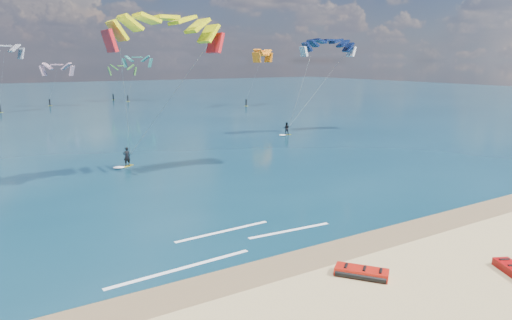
{
  "coord_description": "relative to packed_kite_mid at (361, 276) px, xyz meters",
  "views": [
    {
      "loc": [
        -9.11,
        -13.06,
        9.22
      ],
      "look_at": [
        3.67,
        8.0,
        3.85
      ],
      "focal_mm": 32.0,
      "sensor_mm": 36.0,
      "label": 1
    }
  ],
  "objects": [
    {
      "name": "wet_sand_strip",
      "position": [
        -4.38,
        2.73,
        0.0
      ],
      "size": [
        320.0,
        2.4,
        0.01
      ],
      "primitive_type": "cube",
      "color": "brown",
      "rests_on": "ground"
    },
    {
      "name": "packed_kite_mid",
      "position": [
        0.0,
        0.0,
        0.0
      ],
      "size": [
        2.48,
        2.69,
        0.43
      ],
      "primitive_type": null,
      "rotation": [
        0.0,
        0.0,
        -0.9
      ],
      "color": "red",
      "rests_on": "ground"
    },
    {
      "name": "sea",
      "position": [
        -4.38,
        103.73,
        0.02
      ],
      "size": [
        320.0,
        200.0,
        0.04
      ],
      "primitive_type": "cube",
      "color": "#0B2C3D",
      "rests_on": "ground"
    },
    {
      "name": "ground",
      "position": [
        -4.38,
        39.73,
        0.0
      ],
      "size": [
        320.0,
        320.0,
        0.0
      ],
      "primitive_type": "plane",
      "color": "tan",
      "rests_on": "ground"
    },
    {
      "name": "kitesurfer_main",
      "position": [
        -2.06,
        22.42,
        7.18
      ],
      "size": [
        8.83,
        8.97,
        14.02
      ],
      "rotation": [
        0.0,
        0.0,
        0.66
      ],
      "color": "yellow",
      "rests_on": "sea"
    },
    {
      "name": "shoreline_foam",
      "position": [
        -3.31,
        6.09,
        0.05
      ],
      "size": [
        12.98,
        3.63,
        0.01
      ],
      "color": "white",
      "rests_on": "ground"
    },
    {
      "name": "kitesurfer_far",
      "position": [
        21.69,
        32.05,
        6.9
      ],
      "size": [
        9.96,
        5.01,
        13.02
      ],
      "rotation": [
        0.0,
        0.0,
        -0.34
      ],
      "color": "gold",
      "rests_on": "sea"
    },
    {
      "name": "distant_kites",
      "position": [
        -5.88,
        81.73,
        5.46
      ],
      "size": [
        86.55,
        38.32,
        13.73
      ],
      "color": "#AD8295",
      "rests_on": "ground"
    }
  ]
}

